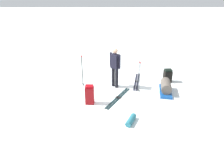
% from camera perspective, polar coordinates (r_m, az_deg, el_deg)
% --- Properties ---
extents(ground_plane, '(80.00, 80.00, 0.00)m').
position_cam_1_polar(ground_plane, '(8.44, 0.00, -4.38)').
color(ground_plane, white).
extents(skier_standing, '(0.42, 0.44, 1.70)m').
position_cam_1_polar(skier_standing, '(8.26, 0.86, 2.23)').
color(skier_standing, black).
rests_on(skier_standing, ground_plane).
extents(ski_pair_near, '(1.64, 1.02, 0.05)m').
position_cam_1_polar(ski_pair_near, '(7.76, 1.74, -6.90)').
color(ski_pair_near, '#16282B').
rests_on(ski_pair_near, ground_plane).
extents(ski_pair_far, '(1.80, 0.50, 0.05)m').
position_cam_1_polar(ski_pair_far, '(9.14, 6.99, -2.25)').
color(ski_pair_far, black).
rests_on(ski_pair_far, ground_plane).
extents(backpack_large_dark, '(0.31, 0.36, 0.60)m').
position_cam_1_polar(backpack_large_dark, '(9.30, 15.49, -0.61)').
color(backpack_large_dark, black).
rests_on(backpack_large_dark, ground_plane).
extents(backpack_bright, '(0.27, 0.31, 0.71)m').
position_cam_1_polar(backpack_bright, '(7.32, -6.36, -5.99)').
color(backpack_bright, maroon).
rests_on(backpack_bright, ground_plane).
extents(ski_poles_planted_near, '(0.17, 0.10, 1.28)m').
position_cam_1_polar(ski_poles_planted_near, '(8.02, 7.70, -0.49)').
color(ski_poles_planted_near, black).
rests_on(ski_poles_planted_near, ground_plane).
extents(ski_poles_planted_far, '(0.17, 0.10, 1.34)m').
position_cam_1_polar(ski_poles_planted_far, '(8.56, -8.47, 1.21)').
color(ski_poles_planted_far, black).
rests_on(ski_poles_planted_far, ground_plane).
extents(gear_sled, '(1.23, 0.65, 0.49)m').
position_cam_1_polar(gear_sled, '(8.36, 15.01, -3.78)').
color(gear_sled, '#154894').
rests_on(gear_sled, ground_plane).
extents(sleeping_mat_rolled, '(0.57, 0.40, 0.18)m').
position_cam_1_polar(sleeping_mat_rolled, '(6.46, 5.37, -13.02)').
color(sleeping_mat_rolled, teal).
rests_on(sleeping_mat_rolled, ground_plane).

